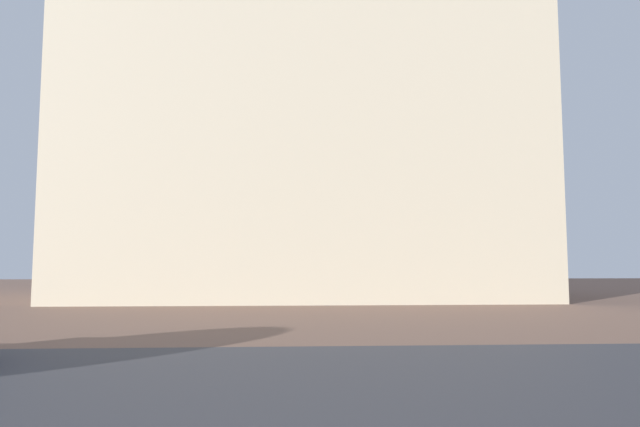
# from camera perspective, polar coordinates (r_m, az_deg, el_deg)

# --- Properties ---
(ground_plane) EXTENTS (120.00, 120.00, 0.00)m
(ground_plane) POSITION_cam_1_polar(r_m,az_deg,el_deg) (11.92, 0.02, -15.09)
(ground_plane) COLOR brown
(street_asphalt_strip) EXTENTS (120.00, 8.22, 0.00)m
(street_asphalt_strip) POSITION_cam_1_polar(r_m,az_deg,el_deg) (10.10, 0.66, -16.91)
(street_asphalt_strip) COLOR #38383D
(street_asphalt_strip) RESTS_ON ground_plane
(landmark_building) EXTENTS (26.33, 14.05, 36.20)m
(landmark_building) POSITION_cam_1_polar(r_m,az_deg,el_deg) (34.82, -1.98, 8.56)
(landmark_building) COLOR beige
(landmark_building) RESTS_ON ground_plane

